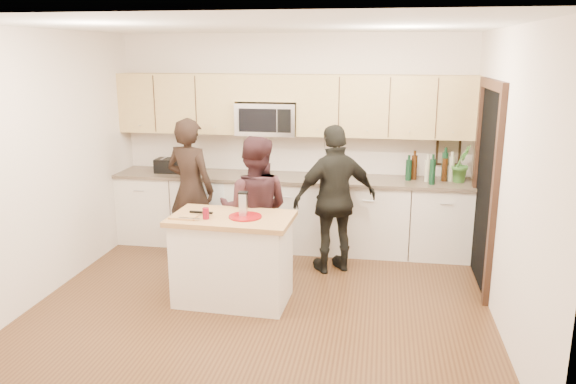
% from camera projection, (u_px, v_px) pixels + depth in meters
% --- Properties ---
extents(floor, '(4.50, 4.50, 0.00)m').
position_uv_depth(floor, '(263.00, 302.00, 5.71)').
color(floor, brown).
rests_on(floor, ground).
extents(room_shell, '(4.52, 4.02, 2.71)m').
position_uv_depth(room_shell, '(261.00, 133.00, 5.29)').
color(room_shell, beige).
rests_on(room_shell, ground).
extents(back_cabinetry, '(4.50, 0.66, 0.94)m').
position_uv_depth(back_cabinetry, '(290.00, 212.00, 7.21)').
color(back_cabinetry, silver).
rests_on(back_cabinetry, ground).
extents(upper_cabinetry, '(4.50, 0.33, 0.75)m').
position_uv_depth(upper_cabinetry, '(295.00, 103.00, 7.01)').
color(upper_cabinetry, tan).
rests_on(upper_cabinetry, ground).
extents(microwave, '(0.76, 0.41, 0.40)m').
position_uv_depth(microwave, '(267.00, 119.00, 7.08)').
color(microwave, silver).
rests_on(microwave, ground).
extents(doorway, '(0.06, 1.25, 2.20)m').
position_uv_depth(doorway, '(486.00, 180.00, 5.93)').
color(doorway, black).
rests_on(doorway, ground).
extents(framed_picture, '(0.30, 0.03, 0.38)m').
position_uv_depth(framed_picture, '(448.00, 150.00, 6.98)').
color(framed_picture, black).
rests_on(framed_picture, ground).
extents(dish_towel, '(0.34, 0.60, 0.48)m').
position_uv_depth(dish_towel, '(214.00, 187.00, 7.10)').
color(dish_towel, white).
rests_on(dish_towel, ground).
extents(island, '(1.23, 0.75, 0.90)m').
position_uv_depth(island, '(233.00, 259.00, 5.64)').
color(island, silver).
rests_on(island, ground).
extents(red_plate, '(0.32, 0.32, 0.02)m').
position_uv_depth(red_plate, '(245.00, 217.00, 5.48)').
color(red_plate, maroon).
rests_on(red_plate, island).
extents(box_grater, '(0.09, 0.07, 0.24)m').
position_uv_depth(box_grater, '(243.00, 203.00, 5.47)').
color(box_grater, silver).
rests_on(box_grater, red_plate).
extents(drink_glass, '(0.06, 0.06, 0.11)m').
position_uv_depth(drink_glass, '(206.00, 213.00, 5.42)').
color(drink_glass, maroon).
rests_on(drink_glass, island).
extents(cutting_board, '(0.26, 0.17, 0.02)m').
position_uv_depth(cutting_board, '(183.00, 217.00, 5.46)').
color(cutting_board, '#A57B45').
rests_on(cutting_board, island).
extents(tongs, '(0.24, 0.04, 0.02)m').
position_uv_depth(tongs, '(201.00, 212.00, 5.55)').
color(tongs, black).
rests_on(tongs, cutting_board).
extents(knife, '(0.22, 0.03, 0.01)m').
position_uv_depth(knife, '(189.00, 218.00, 5.38)').
color(knife, silver).
rests_on(knife, cutting_board).
extents(toaster, '(0.34, 0.24, 0.18)m').
position_uv_depth(toaster, '(169.00, 165.00, 7.31)').
color(toaster, black).
rests_on(toaster, back_cabinetry).
extents(bottle_cluster, '(0.58, 0.32, 0.41)m').
position_uv_depth(bottle_cluster, '(433.00, 167.00, 6.79)').
color(bottle_cluster, black).
rests_on(bottle_cluster, back_cabinetry).
extents(orchid, '(0.31, 0.32, 0.46)m').
position_uv_depth(orchid, '(461.00, 163.00, 6.73)').
color(orchid, '#3E742E').
rests_on(orchid, back_cabinetry).
extents(woman_left, '(0.72, 0.57, 1.72)m').
position_uv_depth(woman_left, '(191.00, 189.00, 6.76)').
color(woman_left, black).
rests_on(woman_left, ground).
extents(woman_center, '(0.81, 0.65, 1.62)m').
position_uv_depth(woman_center, '(255.00, 210.00, 6.06)').
color(woman_center, '#31181B').
rests_on(woman_center, ground).
extents(woman_right, '(1.07, 0.83, 1.70)m').
position_uv_depth(woman_right, '(335.00, 200.00, 6.34)').
color(woman_right, black).
rests_on(woman_right, ground).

